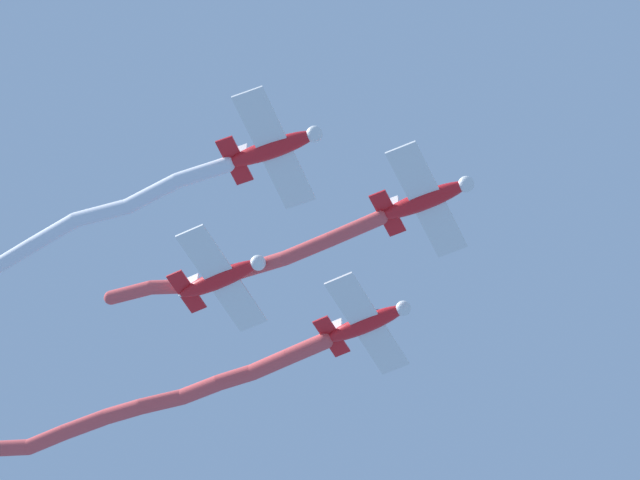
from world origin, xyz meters
name	(u,v)px	position (x,y,z in m)	size (l,w,h in m)	color
airplane_lead	(426,199)	(-4.71, -1.26, 66.61)	(6.38, 5.94, 1.79)	red
smoke_trail_lead	(243,266)	(2.44, 6.59, 67.10)	(11.08, 13.05, 2.38)	#DB4C4C
airplane_left_wing	(367,323)	(3.58, -0.70, 66.21)	(6.22, 6.12, 1.79)	red
smoke_trail_left_wing	(138,407)	(13.57, 9.86, 66.77)	(16.54, 19.14, 2.18)	#DB4C4C
airplane_right_wing	(274,148)	(-5.26, 7.02, 66.91)	(6.58, 5.80, 1.79)	red
airplane_slot	(222,278)	(3.02, 7.59, 66.41)	(6.27, 6.08, 1.79)	red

